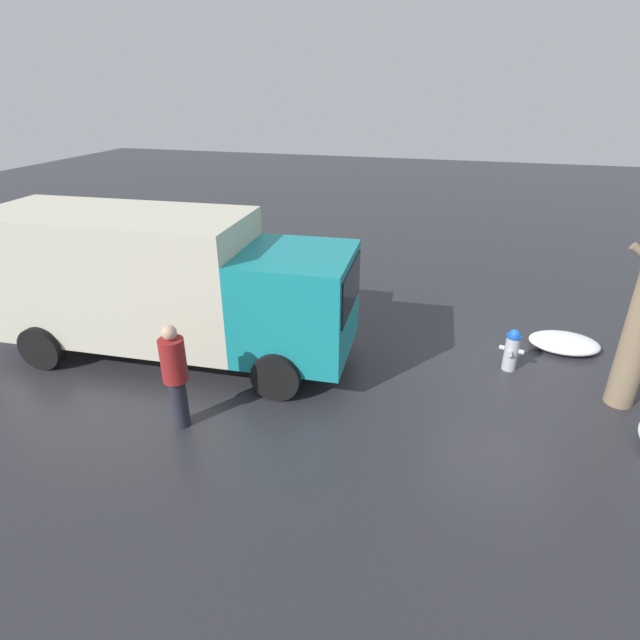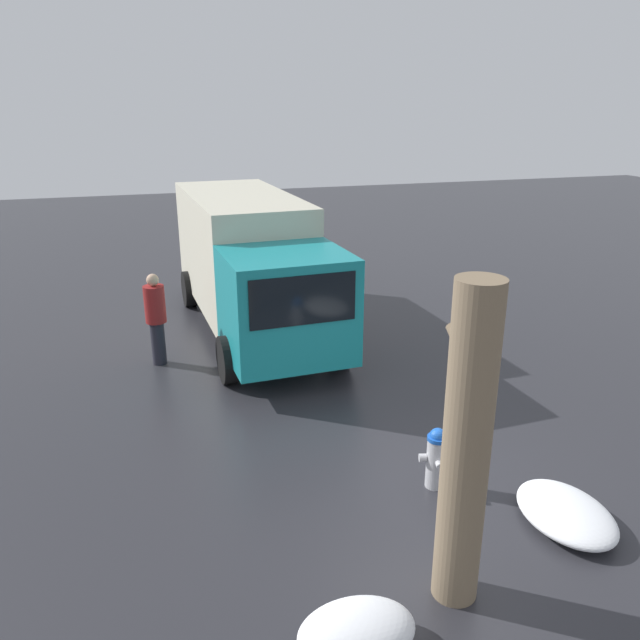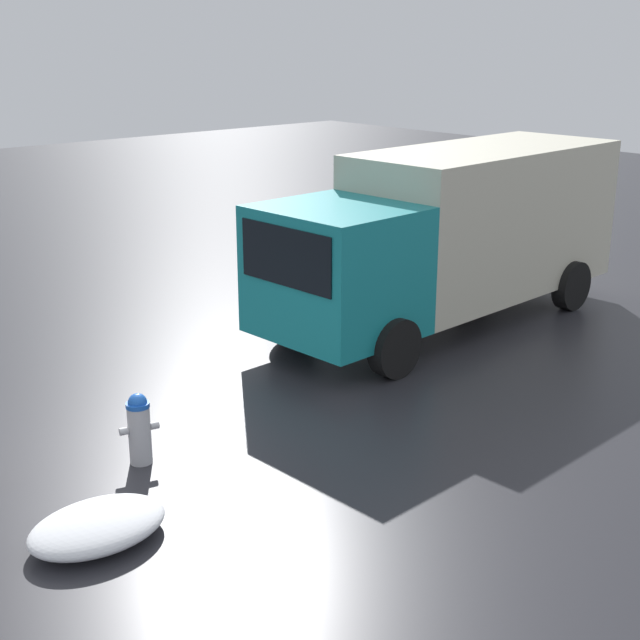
# 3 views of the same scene
# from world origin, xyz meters

# --- Properties ---
(ground_plane) EXTENTS (60.00, 60.00, 0.00)m
(ground_plane) POSITION_xyz_m (0.00, 0.00, 0.00)
(ground_plane) COLOR #28282D
(fire_hydrant) EXTENTS (0.47, 0.38, 0.88)m
(fire_hydrant) POSITION_xyz_m (0.00, 0.00, 0.45)
(fire_hydrant) COLOR #B7B7BC
(fire_hydrant) RESTS_ON ground_plane
(delivery_truck) EXTENTS (7.40, 2.76, 2.95)m
(delivery_truck) POSITION_xyz_m (6.85, 1.18, 1.61)
(delivery_truck) COLOR teal
(delivery_truck) RESTS_ON ground_plane
(pedestrian) EXTENTS (0.40, 0.40, 1.85)m
(pedestrian) POSITION_xyz_m (5.39, 3.34, 1.01)
(pedestrian) COLOR #23232D
(pedestrian) RESTS_ON ground_plane
(snow_pile_by_hydrant) EXTENTS (1.43, 1.04, 0.30)m
(snow_pile_by_hydrant) POSITION_xyz_m (-1.19, -1.19, 0.15)
(snow_pile_by_hydrant) COLOR white
(snow_pile_by_hydrant) RESTS_ON ground_plane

